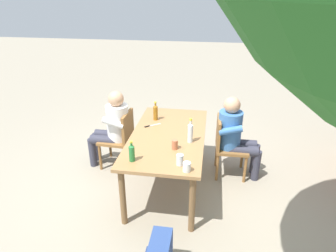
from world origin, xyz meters
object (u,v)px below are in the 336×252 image
(person_in_plaid_shirt, at_px, (235,133))
(chair_far_left, at_px, (226,144))
(chair_near_left, at_px, (121,136))
(cup_glass, at_px, (180,160))
(bottle_clear, at_px, (190,132))
(cup_white, at_px, (187,167))
(dining_table, at_px, (168,141))
(bottle_green, at_px, (132,152))
(table_knife, at_px, (151,126))
(person_in_white_shirt, at_px, (113,125))
(cup_terracotta, at_px, (175,144))
(bottle_amber, at_px, (156,112))

(person_in_plaid_shirt, bearing_deg, chair_far_left, -88.83)
(chair_near_left, height_order, cup_glass, cup_glass)
(bottle_clear, height_order, cup_white, bottle_clear)
(bottle_clear, bearing_deg, cup_glass, -6.95)
(dining_table, xyz_separation_m, bottle_green, (0.68, -0.29, 0.19))
(chair_far_left, xyz_separation_m, table_knife, (0.17, -1.03, 0.29))
(chair_far_left, height_order, table_knife, chair_far_left)
(person_in_white_shirt, bearing_deg, chair_near_left, 87.50)
(chair_near_left, bearing_deg, dining_table, 62.75)
(cup_terracotta, bearing_deg, bottle_clear, 140.57)
(bottle_clear, bearing_deg, cup_white, 1.76)
(cup_terracotta, xyz_separation_m, cup_white, (0.44, 0.18, -0.01))
(chair_far_left, xyz_separation_m, person_in_plaid_shirt, (-0.00, 0.11, 0.17))
(cup_terracotta, bearing_deg, person_in_white_shirt, -126.72)
(person_in_plaid_shirt, relative_size, bottle_amber, 4.31)
(chair_near_left, height_order, table_knife, chair_near_left)
(dining_table, bearing_deg, cup_glass, 18.69)
(table_knife, bearing_deg, bottle_green, -1.52)
(dining_table, xyz_separation_m, cup_terracotta, (0.35, 0.13, 0.15))
(dining_table, distance_m, cup_terracotta, 0.40)
(dining_table, bearing_deg, table_knife, -130.35)
(cup_terracotta, bearing_deg, person_in_plaid_shirt, 135.39)
(person_in_plaid_shirt, height_order, bottle_amber, person_in_plaid_shirt)
(person_in_white_shirt, distance_m, cup_white, 1.69)
(cup_terracotta, bearing_deg, table_knife, -145.46)
(chair_near_left, distance_m, chair_far_left, 1.53)
(table_knife, bearing_deg, person_in_white_shirt, -105.96)
(bottle_green, xyz_separation_m, bottle_clear, (-0.53, 0.58, 0.03))
(cup_glass, relative_size, cup_white, 1.18)
(bottle_amber, bearing_deg, table_knife, -5.39)
(chair_near_left, distance_m, cup_terracotta, 1.22)
(person_in_white_shirt, xyz_separation_m, cup_terracotta, (0.75, 1.01, 0.17))
(table_knife, bearing_deg, cup_terracotta, 34.54)
(person_in_plaid_shirt, distance_m, cup_glass, 1.27)
(bottle_green, relative_size, cup_white, 2.37)
(person_in_white_shirt, xyz_separation_m, table_knife, (0.17, 0.61, 0.12))
(chair_near_left, bearing_deg, person_in_white_shirt, -92.50)
(person_in_plaid_shirt, bearing_deg, bottle_amber, -91.92)
(dining_table, bearing_deg, chair_near_left, -117.25)
(bottle_green, distance_m, cup_white, 0.61)
(person_in_plaid_shirt, distance_m, table_knife, 1.16)
(chair_near_left, height_order, person_in_plaid_shirt, person_in_plaid_shirt)
(dining_table, relative_size, cup_terracotta, 15.57)
(person_in_plaid_shirt, xyz_separation_m, bottle_clear, (0.55, -0.58, 0.25))
(bottle_amber, relative_size, cup_terracotta, 2.40)
(table_knife, bearing_deg, person_in_plaid_shirt, 98.71)
(chair_near_left, xyz_separation_m, chair_far_left, (-0.00, 1.53, 0.00))
(bottle_amber, relative_size, table_knife, 1.36)
(dining_table, relative_size, person_in_plaid_shirt, 1.50)
(person_in_white_shirt, bearing_deg, bottle_green, 28.47)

